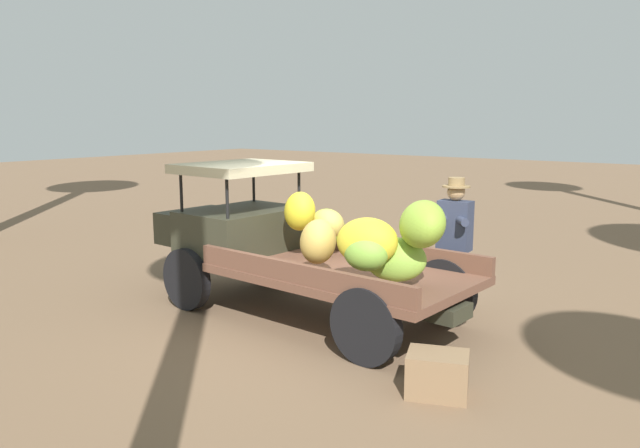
{
  "coord_description": "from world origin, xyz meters",
  "views": [
    {
      "loc": [
        -4.34,
        5.83,
        2.42
      ],
      "look_at": [
        -0.07,
        0.06,
        1.18
      ],
      "focal_mm": 34.39,
      "sensor_mm": 36.0,
      "label": 1
    }
  ],
  "objects": [
    {
      "name": "wooden_crate",
      "position": [
        -2.15,
        1.12,
        0.19
      ],
      "size": [
        0.64,
        0.57,
        0.39
      ],
      "primitive_type": "cube",
      "rotation": [
        0.0,
        0.0,
        0.37
      ],
      "color": "#896A4A",
      "rests_on": "ground"
    },
    {
      "name": "ground_plane",
      "position": [
        0.0,
        0.0,
        0.0
      ],
      "size": [
        60.0,
        60.0,
        0.0
      ],
      "primitive_type": "plane",
      "color": "brown"
    },
    {
      "name": "truck",
      "position": [
        0.41,
        0.05,
        0.89
      ],
      "size": [
        4.54,
        1.95,
        1.84
      ],
      "rotation": [
        0.0,
        0.0,
        -0.06
      ],
      "color": "#343425",
      "rests_on": "ground"
    },
    {
      "name": "farmer",
      "position": [
        -1.25,
        -1.16,
        0.97
      ],
      "size": [
        0.53,
        0.47,
        1.7
      ],
      "rotation": [
        0.0,
        0.0,
        1.63
      ],
      "color": "#8F6A55",
      "rests_on": "ground"
    }
  ]
}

